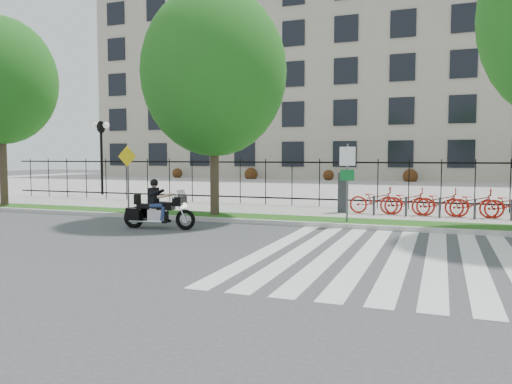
% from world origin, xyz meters
% --- Properties ---
extents(ground, '(120.00, 120.00, 0.00)m').
position_xyz_m(ground, '(0.00, 0.00, 0.00)').
color(ground, '#3B3C3E').
rests_on(ground, ground).
extents(curb, '(60.00, 0.20, 0.15)m').
position_xyz_m(curb, '(0.00, 4.10, 0.07)').
color(curb, '#B1AEA7').
rests_on(curb, ground).
extents(grass_verge, '(60.00, 1.50, 0.15)m').
position_xyz_m(grass_verge, '(0.00, 4.95, 0.07)').
color(grass_verge, '#1C5816').
rests_on(grass_verge, ground).
extents(sidewalk, '(60.00, 3.50, 0.15)m').
position_xyz_m(sidewalk, '(0.00, 7.45, 0.07)').
color(sidewalk, '#A09F96').
rests_on(sidewalk, ground).
extents(plaza, '(80.00, 34.00, 0.10)m').
position_xyz_m(plaza, '(0.00, 25.00, 0.05)').
color(plaza, '#A09F96').
rests_on(plaza, ground).
extents(crosswalk_stripes, '(5.70, 8.00, 0.01)m').
position_xyz_m(crosswalk_stripes, '(4.83, 0.00, 0.01)').
color(crosswalk_stripes, silver).
rests_on(crosswalk_stripes, ground).
extents(iron_fence, '(30.00, 0.06, 2.00)m').
position_xyz_m(iron_fence, '(0.00, 9.20, 1.15)').
color(iron_fence, black).
rests_on(iron_fence, sidewalk).
extents(office_building, '(60.00, 21.90, 20.15)m').
position_xyz_m(office_building, '(0.00, 44.92, 9.97)').
color(office_building, '#A29483').
rests_on(office_building, ground).
extents(lamp_post_left, '(1.06, 0.70, 4.25)m').
position_xyz_m(lamp_post_left, '(-12.00, 12.00, 3.21)').
color(lamp_post_left, black).
rests_on(lamp_post_left, ground).
extents(street_tree_0, '(4.68, 4.68, 8.00)m').
position_xyz_m(street_tree_0, '(-11.67, 4.95, 5.45)').
color(street_tree_0, '#3C2F21').
rests_on(street_tree_0, grass_verge).
extents(street_tree_1, '(5.17, 5.17, 8.05)m').
position_xyz_m(street_tree_1, '(-1.66, 4.95, 5.21)').
color(street_tree_1, '#3C2F21').
rests_on(street_tree_1, grass_verge).
extents(bike_share_station, '(11.12, 0.87, 1.50)m').
position_xyz_m(bike_share_station, '(8.11, 7.20, 0.65)').
color(bike_share_station, '#2D2D33').
rests_on(bike_share_station, sidewalk).
extents(sign_pole_regulatory, '(0.50, 0.09, 2.50)m').
position_xyz_m(sign_pole_regulatory, '(3.19, 4.58, 1.74)').
color(sign_pole_regulatory, '#59595B').
rests_on(sign_pole_regulatory, grass_verge).
extents(sign_pole_warning, '(0.78, 0.09, 2.49)m').
position_xyz_m(sign_pole_warning, '(-5.09, 4.58, 1.74)').
color(sign_pole_warning, '#59595B').
rests_on(sign_pole_warning, grass_verge).
extents(motorcycle_rider, '(2.41, 0.77, 1.86)m').
position_xyz_m(motorcycle_rider, '(-2.18, 2.00, 0.62)').
color(motorcycle_rider, black).
rests_on(motorcycle_rider, ground).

